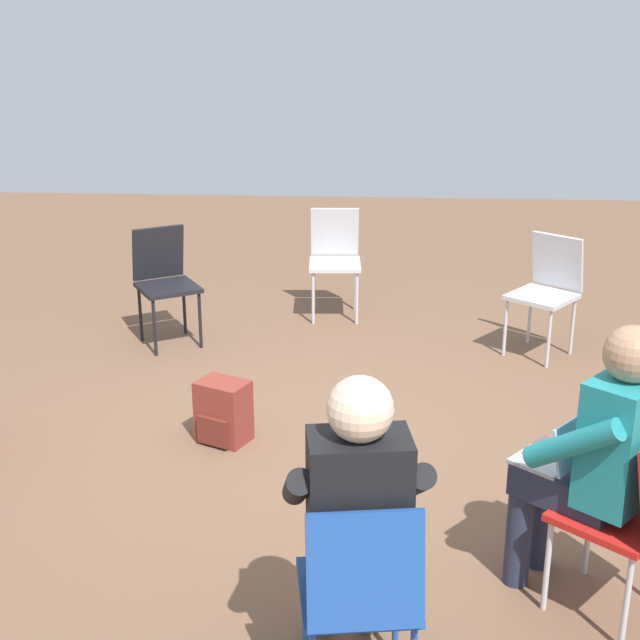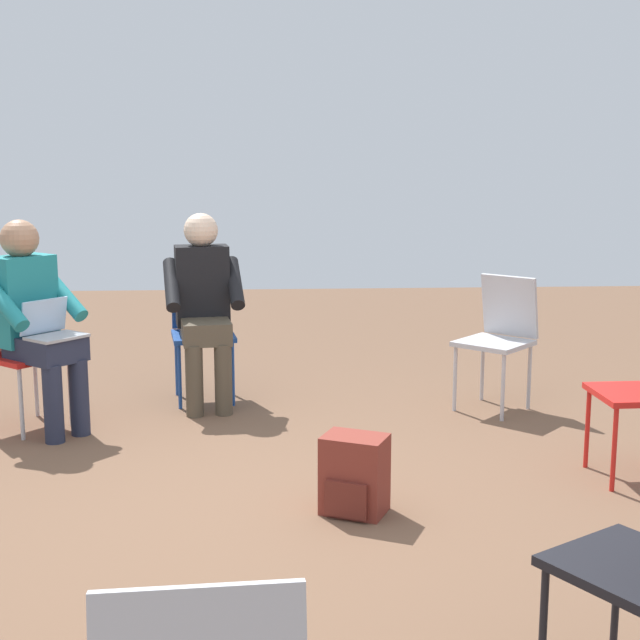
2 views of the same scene
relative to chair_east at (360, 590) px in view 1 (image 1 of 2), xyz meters
The scene contains 9 objects.
ground_plane 2.09m from the chair_east, behind, with size 14.00×14.00×0.00m, color brown.
chair_east is the anchor object (origin of this frame).
chair_southwest 3.89m from the chair_east, 157.25° to the right, with size 0.58×0.56×0.85m.
chair_northeast 1.19m from the chair_east, 118.59° to the left, with size 0.58×0.59×0.85m.
chair_west 4.30m from the chair_east, behind, with size 0.46×0.42×0.85m.
chair_northwest 3.75m from the chair_east, 160.76° to the left, with size 0.58×0.58×0.85m.
person_with_laptop 1.16m from the chair_east, 126.60° to the left, with size 0.63×0.64×1.24m.
person_in_black 0.26m from the chair_east, behind, with size 0.56×0.54×1.24m.
backpack_near_laptop_user 2.21m from the chair_east, 157.99° to the right, with size 0.31×0.34×0.36m.
Camera 1 is at (4.53, 0.33, 2.35)m, focal length 50.00 mm.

